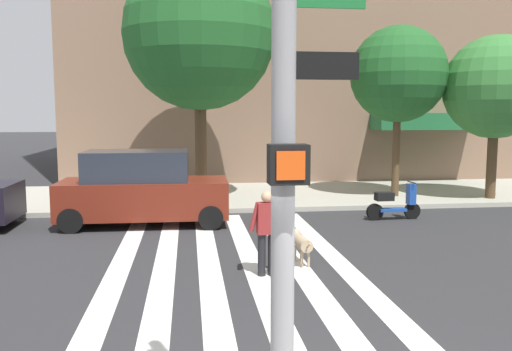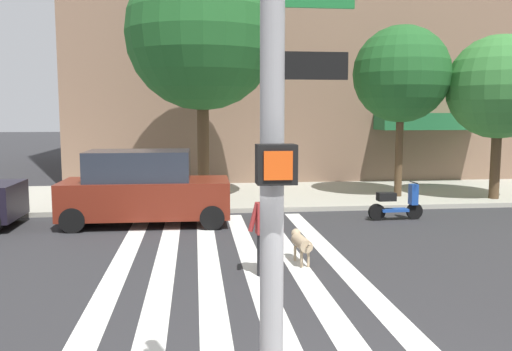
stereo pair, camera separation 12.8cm
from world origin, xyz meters
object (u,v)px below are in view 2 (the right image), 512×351
object	(u,v)px
street_tree_further	(499,87)
parked_scooter	(396,204)
street_tree_nearest	(202,34)
pedestrian_dog_walker	(266,228)
dog_on_leash	(301,242)
traffic_light_pole	(274,55)
parked_car_behind_first	(144,189)
street_tree_middle	(401,75)

from	to	relation	value
street_tree_further	parked_scooter	bearing A→B (deg)	-151.02
parked_scooter	street_tree_nearest	distance (m)	8.34
parked_scooter	street_tree_further	bearing A→B (deg)	28.98
parked_scooter	street_tree_nearest	world-z (taller)	street_tree_nearest
pedestrian_dog_walker	dog_on_leash	world-z (taller)	pedestrian_dog_walker
parked_scooter	street_tree_further	size ratio (longest dim) A/B	0.29
traffic_light_pole	dog_on_leash	distance (m)	7.60
parked_car_behind_first	dog_on_leash	distance (m)	5.65
street_tree_middle	dog_on_leash	bearing A→B (deg)	-123.78
street_tree_middle	pedestrian_dog_walker	size ratio (longest dim) A/B	3.65
parked_car_behind_first	parked_scooter	xyz separation A→B (m)	(7.22, -0.20, -0.53)
parked_scooter	street_tree_middle	world-z (taller)	street_tree_middle
street_tree_nearest	pedestrian_dog_walker	size ratio (longest dim) A/B	4.95
parked_scooter	dog_on_leash	distance (m)	5.52
street_tree_middle	parked_car_behind_first	bearing A→B (deg)	-159.68
traffic_light_pole	pedestrian_dog_walker	size ratio (longest dim) A/B	3.54
dog_on_leash	street_tree_further	bearing A→B (deg)	39.15
street_tree_middle	parked_scooter	bearing A→B (deg)	-112.22
street_tree_middle	traffic_light_pole	bearing A→B (deg)	-114.84
street_tree_middle	pedestrian_dog_walker	xyz separation A→B (m)	(-5.86, -8.26, -3.50)
street_tree_nearest	pedestrian_dog_walker	bearing A→B (deg)	-82.86
traffic_light_pole	street_tree_middle	size ratio (longest dim) A/B	0.97
parked_car_behind_first	parked_scooter	distance (m)	7.24
traffic_light_pole	street_tree_nearest	xyz separation A→B (m)	(-0.29, 14.34, 2.18)
street_tree_further	street_tree_nearest	bearing A→B (deg)	174.63
street_tree_middle	street_tree_further	xyz separation A→B (m)	(3.11, -0.89, -0.47)
dog_on_leash	street_tree_middle	bearing A→B (deg)	56.22
pedestrian_dog_walker	dog_on_leash	size ratio (longest dim) A/B	1.46
street_tree_nearest	dog_on_leash	distance (m)	9.41
parked_scooter	street_tree_further	xyz separation A→B (m)	(4.50, 2.49, 3.48)
street_tree_further	dog_on_leash	distance (m)	11.08
parked_scooter	pedestrian_dog_walker	world-z (taller)	pedestrian_dog_walker
parked_scooter	pedestrian_dog_walker	bearing A→B (deg)	-132.53
street_tree_nearest	dog_on_leash	xyz separation A→B (m)	(1.87, -7.57, -5.26)
traffic_light_pole	parked_scooter	bearing A→B (deg)	64.37
traffic_light_pole	parked_scooter	xyz separation A→B (m)	(5.23, 10.91, -3.04)
street_tree_further	pedestrian_dog_walker	world-z (taller)	street_tree_further
parked_scooter	street_tree_further	distance (m)	6.21
street_tree_middle	dog_on_leash	size ratio (longest dim) A/B	5.32
parked_car_behind_first	street_tree_middle	world-z (taller)	street_tree_middle
street_tree_further	street_tree_middle	bearing A→B (deg)	164.03
parked_car_behind_first	pedestrian_dog_walker	world-z (taller)	parked_car_behind_first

